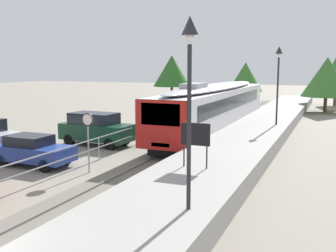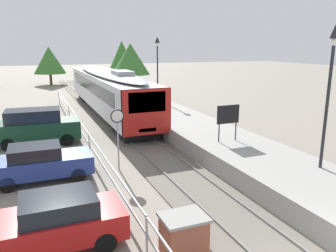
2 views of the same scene
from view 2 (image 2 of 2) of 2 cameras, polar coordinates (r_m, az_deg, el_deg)
ground_plane at (r=27.16m, az=-16.01°, el=1.28°), size 160.00×160.00×0.00m
track_rails at (r=27.62m, az=-9.83°, el=1.88°), size 3.20×60.00×0.14m
commuter_train at (r=27.92m, az=-10.30°, el=6.38°), size 2.82×20.44×3.74m
station_platform at (r=28.40m, az=-3.45°, el=3.22°), size 3.90×60.00×0.90m
platform_lamp_near_end at (r=13.63m, az=26.00°, el=8.51°), size 0.34×0.34×5.35m
platform_lamp_mid_platform at (r=28.88m, az=-1.82°, el=11.74°), size 0.34×0.34×5.35m
platform_notice_board at (r=16.55m, az=10.20°, el=1.76°), size 1.20×0.08×1.80m
speed_limit_sign at (r=14.90m, az=-8.60°, el=0.28°), size 0.61×0.10×2.81m
brick_utility_cabinet at (r=9.40m, az=2.67°, el=-18.04°), size 1.21×0.99×1.13m
carpark_fence at (r=17.26m, az=-13.32°, el=-2.28°), size 0.06×36.06×1.25m
parked_hatchback_red at (r=10.03m, az=-19.11°, el=-15.22°), size 4.01×1.79×1.53m
parked_hatchback_blue at (r=14.91m, az=-20.84°, el=-5.80°), size 4.01×1.79×1.53m
parked_suv_dark_green at (r=20.35m, az=-21.45°, el=-0.04°), size 4.70×2.17×2.04m
tree_behind_station_far at (r=51.65m, az=-19.56°, el=10.51°), size 4.50×4.50×5.41m
tree_distant_left at (r=54.60m, az=-7.85°, el=11.91°), size 4.08×4.08×6.32m
tree_distant_centre at (r=46.58m, az=-6.40°, el=11.27°), size 5.23×5.23×5.86m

